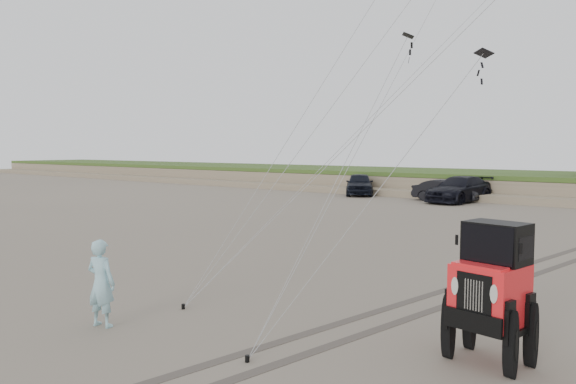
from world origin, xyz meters
The scene contains 9 objects.
ground centered at (0.00, 0.00, 0.00)m, with size 160.00×160.00×0.00m, color #6B6054.
truck_a centered at (-16.14, 29.78, 0.86)m, with size 2.04×5.06×1.72m, color black.
truck_b centered at (-8.85, 29.30, 0.73)m, with size 1.55×4.45×1.47m, color black.
truck_c centered at (-7.83, 29.17, 0.88)m, with size 2.45×6.03×1.75m, color black.
jeep centered at (3.95, 1.91, 0.96)m, with size 2.23×5.17×1.93m, color #FF1F24, non-canonical shape.
man centered at (-2.90, -1.17, 0.91)m, with size 0.66×0.43×1.81m, color #80B7C5.
stake_main centered at (-2.58, 0.70, 0.06)m, with size 0.08×0.08×0.12m, color black.
stake_aux centered at (0.75, -0.69, 0.06)m, with size 0.08×0.08×0.12m, color black.
tire_tracks centered at (2.00, 8.00, 0.00)m, with size 5.22×29.74×0.01m.
Camera 1 is at (7.22, -7.48, 3.66)m, focal length 35.00 mm.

